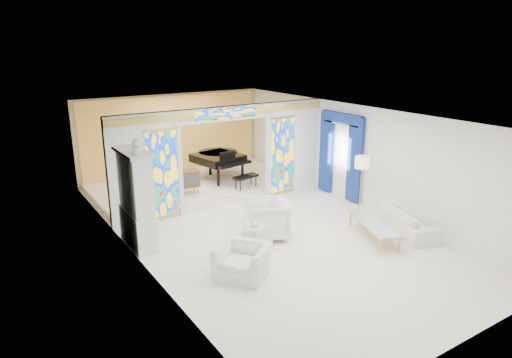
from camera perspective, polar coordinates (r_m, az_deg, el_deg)
floor at (r=12.45m, az=0.79°, el=-5.81°), size 12.00×12.00×0.00m
ceiling at (r=11.64m, az=0.85°, el=7.96°), size 7.00×12.00×0.02m
wall_back at (r=17.14m, az=-10.40°, el=5.44°), size 7.00×0.02×3.00m
wall_front at (r=8.01m, az=25.64°, el=-9.17°), size 7.00×0.02×3.00m
wall_left at (r=10.52m, az=-15.28°, el=-2.02°), size 0.02×12.00×3.00m
wall_right at (r=14.14m, az=12.73°, el=2.92°), size 0.02×12.00×3.00m
partition_wall at (r=13.57m, az=-3.85°, el=3.40°), size 7.00×0.22×3.00m
stained_glass_left at (r=12.74m, az=-11.59°, el=0.56°), size 0.90×0.04×2.40m
stained_glass_right at (r=14.63m, az=3.35°, el=2.97°), size 0.90×0.04×2.40m
stained_glass_transom at (r=13.26m, az=-3.73°, el=8.22°), size 2.00×0.04×0.34m
alcove_platform at (r=15.80m, az=-7.46°, el=-0.67°), size 6.80×3.80×0.18m
gold_curtain_back at (r=17.03m, az=-10.24°, el=5.38°), size 6.70×0.10×2.90m
chandelier at (r=15.25m, az=-6.96°, el=8.22°), size 0.48×0.48×0.30m
blue_drapes at (r=14.54m, az=10.52°, el=3.74°), size 0.14×1.85×2.65m
china_cabinet at (r=11.24m, az=-14.73°, el=-2.54°), size 0.56×1.46×2.72m
armchair_left at (r=9.78m, az=-1.75°, el=-10.19°), size 1.40×1.42×0.70m
armchair_right at (r=11.58m, az=1.31°, el=-5.01°), size 1.41×1.39×0.97m
sofa at (r=12.60m, az=18.26°, el=-4.93°), size 1.45×2.24×0.61m
side_table at (r=10.81m, az=-0.25°, el=-7.03°), size 0.56×0.56×0.64m
vase at (r=10.68m, az=-0.25°, el=-5.45°), size 0.25×0.25×0.19m
coffee_table at (r=11.89m, az=14.51°, el=-5.48°), size 1.26×1.99×0.43m
floor_lamp at (r=13.17m, az=13.13°, el=1.69°), size 0.53×0.53×1.71m
grand_piano at (r=16.01m, az=-4.62°, el=2.68°), size 1.86×2.87×1.07m
tv_console at (r=14.48m, az=-8.46°, el=0.06°), size 0.67×0.48×0.75m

